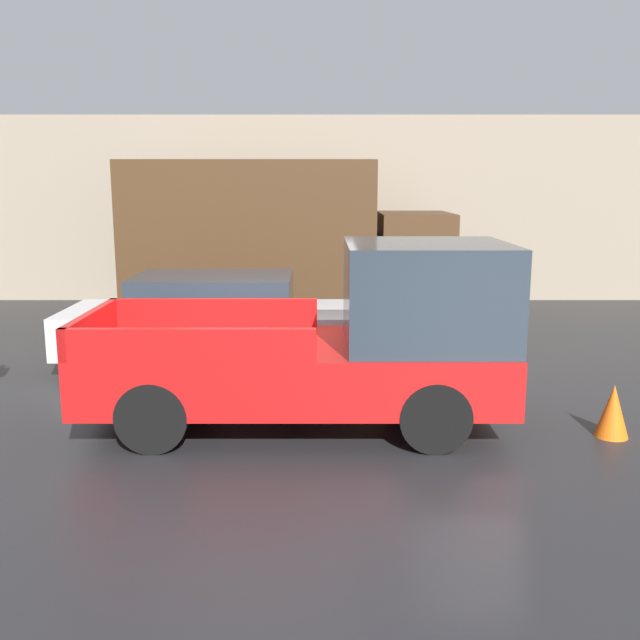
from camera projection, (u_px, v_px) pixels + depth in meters
The scene contains 6 objects.
ground_plane at pixel (268, 404), 9.90m from camera, with size 60.00×60.00×0.00m, color #232326.
building_wall at pixel (293, 210), 18.05m from camera, with size 28.00×0.15×4.64m.
pickup_truck at pixel (342, 343), 8.87m from camera, with size 5.18×2.12×2.31m.
car at pixel (212, 320), 11.79m from camera, with size 4.64×1.93×1.53m.
delivery_truck at pixel (279, 235), 15.87m from camera, with size 7.15×2.40×3.47m.
traffic_cone at pixel (616, 411), 8.56m from camera, with size 0.40×0.40×0.65m.
Camera 1 is at (0.76, -9.49, 3.06)m, focal length 40.00 mm.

